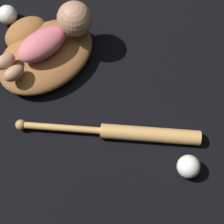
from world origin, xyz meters
TOP-DOWN VIEW (x-y plane):
  - ground_plane at (0.00, 0.00)m, footprint 6.00×6.00m
  - baseball_glove at (-0.05, -0.03)m, footprint 0.41×0.36m
  - baby_figure at (-0.00, -0.06)m, footprint 0.36×0.20m
  - baseball_bat at (-0.12, -0.44)m, footprint 0.33×0.53m
  - baseball at (-0.11, -0.64)m, footprint 0.07×0.07m
  - baseball_spare at (-0.00, 0.18)m, footprint 0.07×0.07m

SIDE VIEW (x-z plane):
  - ground_plane at x=0.00m, z-range 0.00..0.00m
  - baseball_bat at x=-0.12m, z-range 0.00..0.05m
  - baseball_spare at x=0.00m, z-range 0.00..0.07m
  - baseball at x=-0.11m, z-range 0.00..0.07m
  - baseball_glove at x=-0.05m, z-range 0.00..0.08m
  - baby_figure at x=0.00m, z-range 0.07..0.19m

